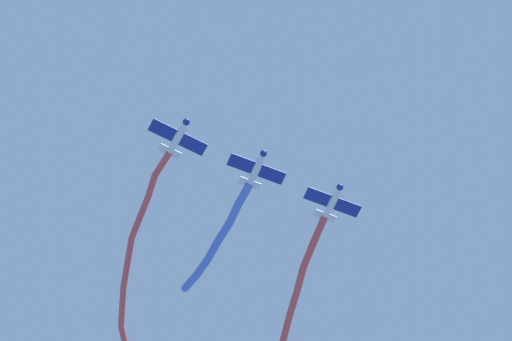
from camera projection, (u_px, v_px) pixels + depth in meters
airplane_lead at (178, 137)px, 93.64m from camera, size 4.88×5.78×1.54m
smoke_trail_lead at (135, 253)px, 99.77m from camera, size 23.80×9.18×1.08m
airplane_left_wing at (256, 169)px, 95.57m from camera, size 4.69×6.00×1.54m
smoke_trail_left_wing at (217, 240)px, 100.69m from camera, size 14.04×9.58×3.25m
airplane_right_wing at (332, 202)px, 96.97m from camera, size 4.69×6.00×1.54m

